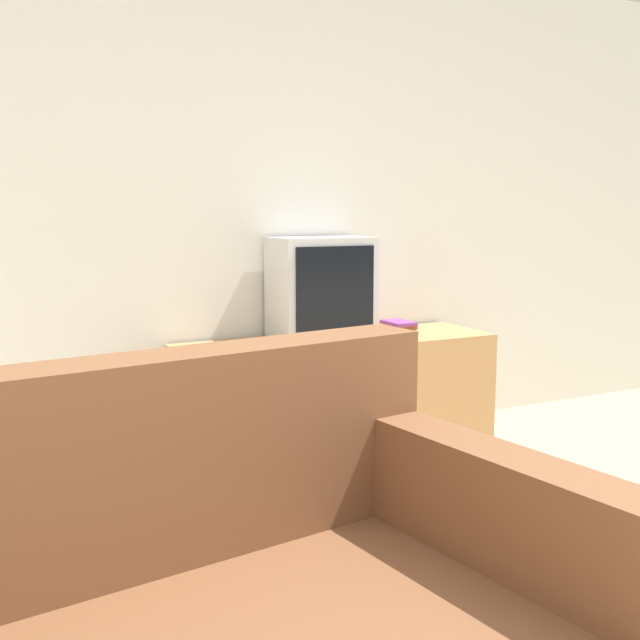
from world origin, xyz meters
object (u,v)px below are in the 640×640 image
book_stack (398,327)px  tv_stand (337,396)px  television (322,288)px  remote_on_stand (280,348)px

book_stack → tv_stand: bearing=-176.0°
tv_stand → book_stack: (0.39, 0.03, 0.34)m
television → remote_on_stand: 0.49m
book_stack → remote_on_stand: 0.80m
tv_stand → remote_on_stand: bearing=-158.8°
television → book_stack: 0.49m
television → book_stack: (0.43, -0.07, -0.23)m
tv_stand → book_stack: 0.51m
television → tv_stand: bearing=-64.9°
tv_stand → book_stack: book_stack is taller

